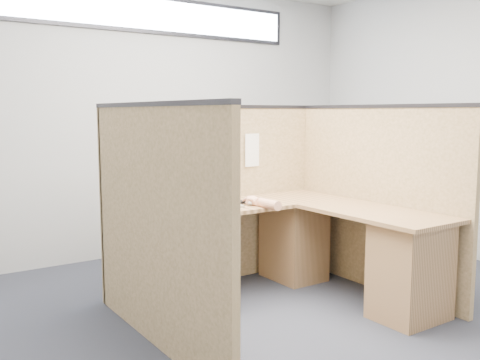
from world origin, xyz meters
TOP-DOWN VIEW (x-y plane):
  - floor at (0.00, 0.00)m, footprint 5.00×5.00m
  - wall_back at (0.00, 2.25)m, footprint 5.00×0.00m
  - clerestory_window at (0.00, 2.23)m, footprint 3.30×0.04m
  - cubicle_partitions at (0.00, 0.43)m, footprint 2.06×1.83m
  - l_desk at (0.18, 0.29)m, footprint 1.95×1.75m
  - laptop at (-0.11, 0.82)m, footprint 0.36×0.35m
  - keyboard at (-0.26, 0.53)m, footprint 0.40×0.17m
  - mouse at (0.06, 0.55)m, footprint 0.13×0.10m
  - hand_forearm at (0.07, 0.41)m, footprint 0.11×0.39m
  - blue_poster at (-0.88, 0.97)m, footprint 0.17×0.02m
  - american_flag at (-0.59, 0.96)m, footprint 0.18×0.01m
  - file_holder at (-0.37, 0.94)m, footprint 0.25×0.05m
  - paper_left at (0.02, 0.97)m, footprint 0.21×0.02m
  - paper_right at (0.38, 0.97)m, footprint 0.23×0.04m

SIDE VIEW (x-z plane):
  - floor at x=0.00m, z-range 0.00..0.00m
  - l_desk at x=0.18m, z-range 0.03..0.76m
  - keyboard at x=-0.26m, z-range 0.73..0.76m
  - mouse at x=0.06m, z-range 0.73..0.78m
  - cubicle_partitions at x=0.00m, z-range 0.00..1.53m
  - hand_forearm at x=0.07m, z-range 0.73..0.81m
  - laptop at x=-0.11m, z-range 0.67..0.92m
  - file_holder at x=-0.37m, z-range 0.87..1.20m
  - paper_left at x=0.02m, z-range 0.91..1.18m
  - paper_right at x=0.38m, z-range 0.99..1.28m
  - american_flag at x=-0.59m, z-range 1.08..1.40m
  - blue_poster at x=-0.88m, z-range 1.15..1.38m
  - wall_back at x=0.00m, z-range -1.10..3.90m
  - clerestory_window at x=0.00m, z-range 2.26..2.64m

